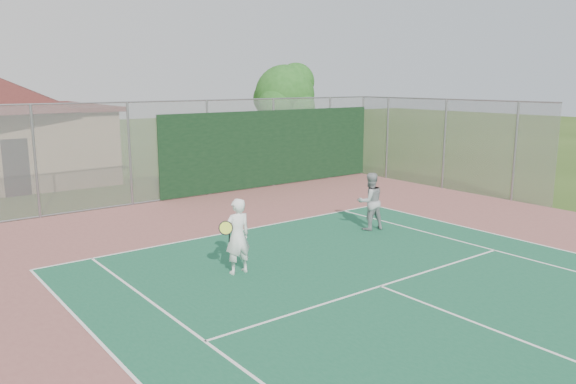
# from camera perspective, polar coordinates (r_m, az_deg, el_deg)

# --- Properties ---
(back_fence) EXTENTS (20.08, 0.11, 3.53)m
(back_fence) POSITION_cam_1_polar(r_m,az_deg,el_deg) (21.01, -7.84, 4.23)
(back_fence) COLOR gray
(back_fence) RESTS_ON ground
(side_fence_right) EXTENTS (0.08, 9.00, 3.50)m
(side_fence_right) POSITION_cam_1_polar(r_m,az_deg,el_deg) (22.88, 15.59, 4.69)
(side_fence_right) COLOR gray
(side_fence_right) RESTS_ON ground
(tree) EXTENTS (3.67, 3.48, 5.12)m
(tree) POSITION_cam_1_polar(r_m,az_deg,el_deg) (29.53, -0.19, 9.62)
(tree) COLOR #382114
(tree) RESTS_ON ground
(player_white_front) EXTENTS (0.98, 0.69, 1.68)m
(player_white_front) POSITION_cam_1_polar(r_m,az_deg,el_deg) (12.30, -5.17, -4.56)
(player_white_front) COLOR white
(player_white_front) RESTS_ON ground
(player_grey_back) EXTENTS (0.93, 0.80, 1.64)m
(player_grey_back) POSITION_cam_1_polar(r_m,az_deg,el_deg) (16.05, 8.34, -1.01)
(player_grey_back) COLOR #9A9C9F
(player_grey_back) RESTS_ON ground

